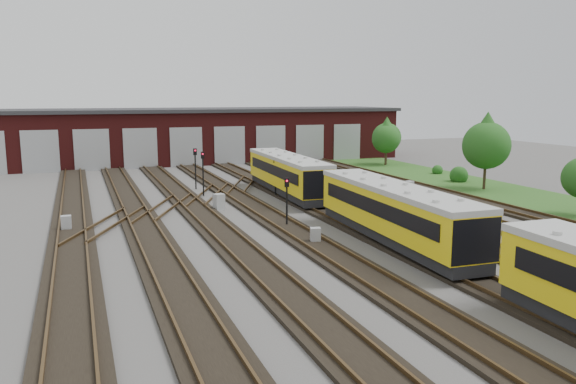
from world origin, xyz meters
name	(u,v)px	position (x,y,z in m)	size (l,w,h in m)	color
ground	(330,233)	(0.00, 0.00, 0.00)	(120.00, 120.00, 0.00)	#484643
track_network	(324,229)	(-0.17, 0.59, 0.11)	(30.40, 70.00, 0.33)	black
maintenance_shed	(193,134)	(-0.01, 39.97, 3.20)	(51.00, 12.50, 6.35)	#4D1313
grass_verge	(482,188)	(19.00, 10.00, 0.03)	(8.00, 55.00, 0.05)	#23531B
metro_train	(394,212)	(2.00, -3.56, 1.80)	(3.05, 45.94, 2.86)	black
signal_mast_0	(203,168)	(-4.29, 14.57, 2.24)	(0.28, 0.27, 3.52)	black
signal_mast_1	(195,163)	(-4.18, 18.11, 2.23)	(0.28, 0.26, 3.48)	black
signal_mast_2	(275,172)	(0.87, 12.12, 2.02)	(0.25, 0.24, 3.19)	black
signal_mast_3	(287,195)	(-1.86, 2.26, 1.94)	(0.30, 0.29, 3.00)	black
relay_cabinet_0	(66,224)	(-14.30, 5.71, 0.47)	(0.57, 0.47, 0.95)	#9EA0A3
relay_cabinet_1	(219,202)	(-4.47, 8.72, 0.57)	(0.69, 0.57, 1.14)	#9EA0A3
relay_cabinet_2	(315,236)	(-1.81, -1.97, 0.44)	(0.53, 0.44, 0.89)	#9EA0A3
relay_cabinet_3	(331,175)	(8.86, 19.01, 0.48)	(0.58, 0.48, 0.96)	#9EA0A3
relay_cabinet_4	(409,188)	(11.38, 9.57, 0.54)	(0.65, 0.54, 1.08)	#9EA0A3
tree_0	(386,136)	(19.50, 27.10, 3.40)	(3.19, 3.19, 5.29)	#362718
tree_1	(387,134)	(19.92, 27.70, 3.55)	(3.33, 3.33, 5.52)	#362718
tree_2	(487,140)	(18.67, 9.37, 4.22)	(3.96, 3.96, 6.57)	#362718
bush_1	(459,173)	(19.40, 13.70, 0.84)	(1.68, 1.68, 1.68)	#1E4A15
bush_2	(438,169)	(20.73, 18.87, 0.54)	(1.08, 1.08, 1.08)	#1E4A15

